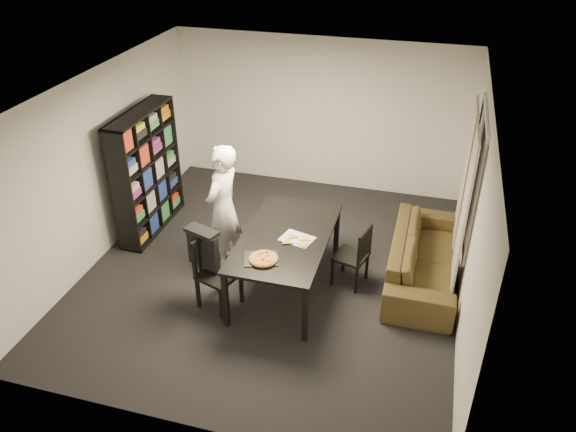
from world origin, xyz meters
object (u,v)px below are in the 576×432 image
(dining_table, at_px, (286,240))
(pepperoni_pizza, at_px, (263,259))
(baking_tray, at_px, (261,259))
(sofa, at_px, (424,257))
(chair_right, at_px, (357,253))
(chair_left, at_px, (212,266))
(person, at_px, (223,208))
(bookshelf, at_px, (147,172))

(dining_table, height_order, pepperoni_pizza, pepperoni_pizza)
(baking_tray, distance_m, sofa, 2.34)
(dining_table, bearing_deg, chair_right, 19.81)
(chair_left, bearing_deg, chair_right, -43.98)
(person, xyz_separation_m, sofa, (2.71, 0.41, -0.58))
(chair_right, relative_size, sofa, 0.39)
(baking_tray, relative_size, pepperoni_pizza, 1.14)
(chair_right, distance_m, sofa, 0.96)
(sofa, bearing_deg, pepperoni_pizza, 125.25)
(dining_table, relative_size, person, 1.08)
(chair_right, bearing_deg, baking_tray, -34.53)
(baking_tray, xyz_separation_m, pepperoni_pizza, (0.04, -0.02, 0.02))
(person, relative_size, sofa, 0.81)
(dining_table, xyz_separation_m, chair_left, (-0.80, -0.55, -0.19))
(chair_right, xyz_separation_m, person, (-1.85, -0.01, 0.41))
(bookshelf, bearing_deg, chair_left, -42.06)
(dining_table, distance_m, pepperoni_pizza, 0.61)
(person, xyz_separation_m, baking_tray, (0.82, -0.88, -0.08))
(bookshelf, distance_m, chair_left, 2.23)
(pepperoni_pizza, bearing_deg, baking_tray, 151.48)
(bookshelf, relative_size, sofa, 0.85)
(chair_right, xyz_separation_m, baking_tray, (-1.02, -0.89, 0.32))
(dining_table, bearing_deg, person, 162.52)
(sofa, bearing_deg, bookshelf, 87.09)
(baking_tray, height_order, pepperoni_pizza, pepperoni_pizza)
(sofa, bearing_deg, baking_tray, 124.33)
(bookshelf, xyz_separation_m, chair_left, (1.63, -1.47, -0.39))
(bookshelf, xyz_separation_m, chair_right, (3.31, -0.61, -0.45))
(dining_table, height_order, chair_left, chair_left)
(baking_tray, bearing_deg, bookshelf, 146.70)
(chair_right, bearing_deg, bookshelf, -86.02)
(chair_right, distance_m, person, 1.89)
(chair_left, relative_size, baking_tray, 2.45)
(chair_left, distance_m, sofa, 2.85)
(pepperoni_pizza, xyz_separation_m, sofa, (1.85, 1.31, -0.52))
(dining_table, xyz_separation_m, pepperoni_pizza, (-0.11, -0.60, 0.10))
(chair_left, height_order, person, person)
(chair_left, relative_size, sofa, 0.44)
(chair_right, height_order, baking_tray, chair_right)
(bookshelf, relative_size, dining_table, 0.97)
(dining_table, height_order, sofa, dining_table)
(bookshelf, xyz_separation_m, person, (1.46, -0.62, -0.04))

